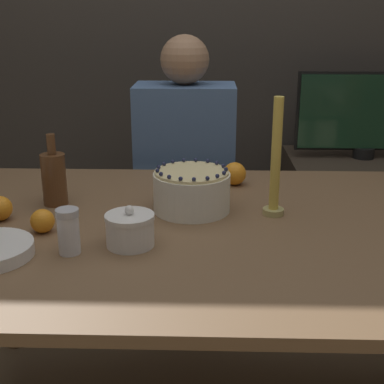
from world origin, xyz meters
name	(u,v)px	position (x,y,z in m)	size (l,w,h in m)	color
wall_behind	(209,12)	(0.00, 1.40, 1.30)	(8.00, 0.05, 2.60)	#38332D
dining_table	(207,254)	(0.00, 0.00, 0.65)	(1.69, 1.08, 0.74)	brown
cake	(192,191)	(-0.05, 0.12, 0.80)	(0.23, 0.23, 0.13)	white
sugar_bowl	(130,230)	(-0.19, -0.14, 0.78)	(0.13, 0.13, 0.11)	white
sugar_shaker	(69,231)	(-0.34, -0.19, 0.80)	(0.06, 0.06, 0.11)	white
candle	(276,167)	(0.19, 0.09, 0.88)	(0.06, 0.06, 0.34)	tan
bottle	(54,178)	(-0.47, 0.16, 0.82)	(0.07, 0.07, 0.22)	brown
orange_fruit_0	(235,174)	(0.09, 0.37, 0.78)	(0.08, 0.08, 0.08)	orange
orange_fruit_1	(43,221)	(-0.44, -0.06, 0.77)	(0.06, 0.06, 0.06)	orange
orange_fruit_2	(0,208)	(-0.59, 0.02, 0.77)	(0.07, 0.07, 0.07)	orange
person_man_blue_shirt	(186,204)	(-0.09, 0.74, 0.53)	(0.40, 0.34, 1.22)	#473D33
side_cabinet	(357,220)	(0.74, 1.11, 0.32)	(0.70, 0.49, 0.64)	#382D23
tv_monitor	(368,114)	(0.74, 1.11, 0.85)	(0.66, 0.10, 0.40)	black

